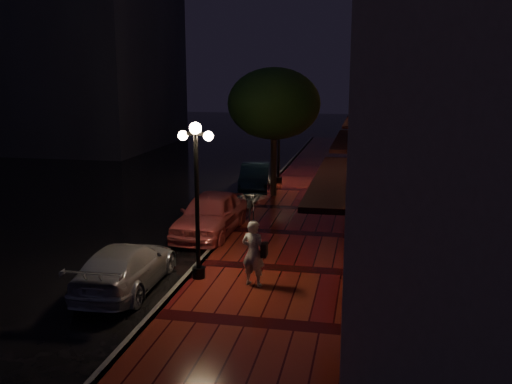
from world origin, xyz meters
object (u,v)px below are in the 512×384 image
Objects in this scene: streetlamp_far at (279,135)px; street_tree at (274,106)px; pink_car at (211,214)px; navy_car at (255,177)px; silver_car at (126,267)px; parking_meter at (250,216)px; streetlamp_near at (197,191)px; woman_with_umbrella at (253,225)px.

street_tree is at bearing -85.09° from streetlamp_far.
pink_car reaches higher than navy_car.
streetlamp_far reaches higher than silver_car.
street_tree is 1.27× the size of pink_car.
streetlamp_near is at bearing -88.98° from parking_meter.
street_tree is at bearing 81.77° from pink_car.
streetlamp_near is 0.74× the size of street_tree.
street_tree is at bearing 103.82° from parking_meter.
silver_car is at bearing -101.06° from navy_car.
navy_car is (-0.95, 12.71, -1.95)m from streetlamp_near.
parking_meter is (0.65, 3.81, -1.62)m from streetlamp_near.
silver_car is at bearing -96.27° from pink_car.
woman_with_umbrella is at bearing -59.76° from pink_car.
street_tree reaches higher than pink_car.
streetlamp_near is 0.94× the size of pink_car.
streetlamp_near is 11.12m from street_tree.
silver_car is at bearing 23.38° from woman_with_umbrella.
streetlamp_near is at bearing -157.46° from silver_car.
woman_with_umbrella reaches higher than pink_car.
silver_car is (-0.84, -13.52, -0.03)m from navy_car.
parking_meter is at bearing 80.32° from streetlamp_near.
street_tree reaches higher than woman_with_umbrella.
silver_car is 5.23m from parking_meter.
navy_car is 0.92× the size of silver_car.
parking_meter reaches higher than navy_car.
woman_with_umbrella is at bearing -66.04° from parking_meter.
parking_meter is at bearing -119.52° from silver_car.
streetlamp_far reaches higher than woman_with_umbrella.
streetlamp_far is 1.00× the size of silver_car.
navy_car is 2.90× the size of parking_meter.
streetlamp_near is at bearing -75.87° from pink_car.
navy_car is at bearing 94.27° from streetlamp_near.
streetlamp_far is at bearing -98.58° from silver_car.
navy_car is at bearing -95.24° from silver_car.
pink_car reaches higher than silver_car.
streetlamp_near is 1.00× the size of streetlamp_far.
streetlamp_far is 2.52m from navy_car.
woman_with_umbrella is 1.84× the size of parking_meter.
navy_car is at bearing -126.40° from streetlamp_far.
streetlamp_far is at bearing 104.35° from parking_meter.
streetlamp_near is 1.81m from woman_with_umbrella.
street_tree is 1.46× the size of navy_car.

